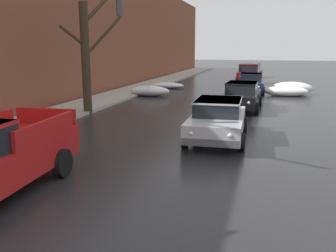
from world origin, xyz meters
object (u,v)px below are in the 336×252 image
bare_tree_mid_block (87,54)px  sedan_grey_at_far_intersection (253,70)px  sedan_black_parked_kerbside_mid (241,95)px  suv_red_queued_behind_truck (249,73)px  sedan_silver_parked_kerbside_close (218,118)px  sedan_darkblue_parked_far_down_block (251,83)px

bare_tree_mid_block → sedan_grey_at_far_intersection: size_ratio=1.31×
sedan_black_parked_kerbside_mid → suv_red_queued_behind_truck: bearing=91.4°
sedan_black_parked_kerbside_mid → suv_red_queued_behind_truck: size_ratio=1.02×
bare_tree_mid_block → sedan_silver_parked_kerbside_close: size_ratio=1.29×
bare_tree_mid_block → sedan_grey_at_far_intersection: bare_tree_mid_block is taller
bare_tree_mid_block → sedan_silver_parked_kerbside_close: 7.99m
sedan_darkblue_parked_far_down_block → suv_red_queued_behind_truck: size_ratio=0.96×
sedan_silver_parked_kerbside_close → sedan_black_parked_kerbside_mid: size_ratio=1.00×
sedan_silver_parked_kerbside_close → suv_red_queued_behind_truck: suv_red_queued_behind_truck is taller
sedan_darkblue_parked_far_down_block → suv_red_queued_behind_truck: (-0.49, 7.19, 0.24)m
sedan_darkblue_parked_far_down_block → sedan_grey_at_far_intersection: same height
suv_red_queued_behind_truck → sedan_grey_at_far_intersection: 7.52m
suv_red_queued_behind_truck → sedan_grey_at_far_intersection: (0.02, 7.52, -0.23)m
suv_red_queued_behind_truck → sedan_silver_parked_kerbside_close: bearing=-90.0°
sedan_black_parked_kerbside_mid → sedan_darkblue_parked_far_down_block: size_ratio=1.06×
sedan_silver_parked_kerbside_close → sedan_darkblue_parked_far_down_block: size_ratio=1.07×
bare_tree_mid_block → sedan_black_parked_kerbside_mid: bare_tree_mid_block is taller
sedan_grey_at_far_intersection → suv_red_queued_behind_truck: bearing=-90.2°
sedan_black_parked_kerbside_mid → sedan_darkblue_parked_far_down_block: same height
sedan_silver_parked_kerbside_close → bare_tree_mid_block: bearing=152.5°
suv_red_queued_behind_truck → sedan_grey_at_far_intersection: suv_red_queued_behind_truck is taller
bare_tree_mid_block → sedan_grey_at_far_intersection: 26.17m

